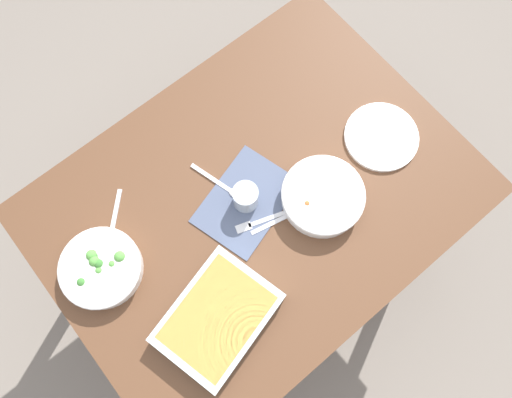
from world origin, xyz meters
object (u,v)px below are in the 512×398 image
object	(u,v)px
baking_dish	(218,318)
fork_on_table	(261,221)
spoon_by_stew	(287,216)
stew_bowl	(323,197)
broccoli_bowl	(101,268)
spoon_by_broccoli	(112,228)
drink_cup	(246,198)
spoon_spare	(223,186)
side_plate	(381,137)

from	to	relation	value
baking_dish	fork_on_table	distance (m)	0.29
baking_dish	spoon_by_stew	world-z (taller)	baking_dish
spoon_by_stew	fork_on_table	world-z (taller)	spoon_by_stew
stew_bowl	broccoli_bowl	xyz separation A→B (m)	(0.59, -0.23, -0.00)
stew_bowl	spoon_by_stew	world-z (taller)	stew_bowl
spoon_by_broccoli	fork_on_table	distance (m)	0.42
baking_dish	drink_cup	bearing A→B (deg)	-141.64
stew_bowl	drink_cup	size ratio (longest dim) A/B	2.75
spoon_by_broccoli	spoon_spare	world-z (taller)	same
spoon_by_stew	spoon_by_broccoli	distance (m)	0.49
baking_dish	drink_cup	xyz separation A→B (m)	(-0.26, -0.21, 0.00)
spoon_by_broccoli	fork_on_table	bearing A→B (deg)	143.19
baking_dish	spoon_by_stew	size ratio (longest dim) A/B	1.97
side_plate	spoon_by_broccoli	distance (m)	0.82
stew_bowl	spoon_spare	size ratio (longest dim) A/B	1.35
side_plate	fork_on_table	size ratio (longest dim) A/B	1.27
side_plate	spoon_by_broccoli	size ratio (longest dim) A/B	1.59
baking_dish	side_plate	bearing A→B (deg)	-171.41
broccoli_bowl	fork_on_table	distance (m)	0.45
side_plate	fork_on_table	bearing A→B (deg)	-3.64
drink_cup	spoon_by_broccoli	world-z (taller)	drink_cup
drink_cup	spoon_by_broccoli	bearing A→B (deg)	-27.64
broccoli_bowl	spoon_spare	world-z (taller)	broccoli_bowl
fork_on_table	spoon_by_broccoli	bearing A→B (deg)	-36.81
baking_dish	fork_on_table	size ratio (longest dim) A/B	1.99
broccoli_bowl	stew_bowl	bearing A→B (deg)	159.01
broccoli_bowl	spoon_by_stew	xyz separation A→B (m)	(-0.48, 0.20, -0.03)
spoon_by_broccoli	fork_on_table	xyz separation A→B (m)	(-0.33, 0.25, -0.00)
stew_bowl	spoon_by_broccoli	size ratio (longest dim) A/B	1.70
drink_cup	spoon_spare	bearing A→B (deg)	-74.03
spoon_by_broccoli	spoon_spare	bearing A→B (deg)	162.41
side_plate	spoon_by_broccoli	xyz separation A→B (m)	(0.77, -0.28, -0.00)
broccoli_bowl	drink_cup	size ratio (longest dim) A/B	2.60
spoon_by_broccoli	spoon_spare	xyz separation A→B (m)	(-0.32, 0.10, 0.00)
drink_cup	broccoli_bowl	bearing A→B (deg)	-12.60
broccoli_bowl	spoon_by_broccoli	size ratio (longest dim) A/B	1.60
side_plate	spoon_by_stew	xyz separation A→B (m)	(0.37, 0.01, -0.00)
spoon_by_stew	spoon_by_broccoli	xyz separation A→B (m)	(0.40, -0.28, 0.00)
drink_cup	side_plate	distance (m)	0.45
broccoli_bowl	spoon_by_stew	bearing A→B (deg)	157.36
spoon_by_stew	spoon_by_broccoli	world-z (taller)	same
baking_dish	fork_on_table	bearing A→B (deg)	-152.57
drink_cup	spoon_spare	world-z (taller)	drink_cup
stew_bowl	baking_dish	bearing A→B (deg)	9.70
broccoli_bowl	spoon_spare	distance (m)	0.40
spoon_spare	fork_on_table	xyz separation A→B (m)	(-0.02, 0.15, -0.00)
spoon_by_stew	spoon_spare	size ratio (longest dim) A/B	1.01
side_plate	stew_bowl	bearing A→B (deg)	6.78
drink_cup	fork_on_table	size ratio (longest dim) A/B	0.49
baking_dish	side_plate	world-z (taller)	baking_dish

